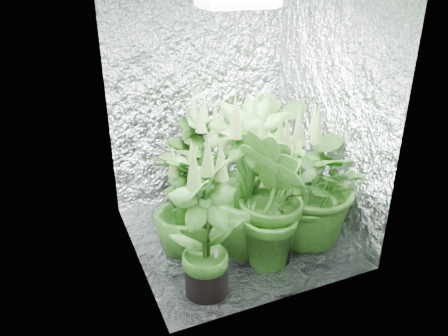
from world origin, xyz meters
The scene contains 13 objects.
ground centered at (0.00, 0.00, 0.00)m, with size 1.60×1.60×0.00m, color silver.
walls centered at (0.00, 0.00, 1.00)m, with size 1.62×1.62×2.00m.
grow_lamp centered at (0.00, 0.00, 1.83)m, with size 0.50×0.30×0.22m.
plant_a centered at (-0.11, 0.36, 0.50)m, with size 0.93×0.93×1.05m.
plant_b centered at (-0.08, 0.62, 0.49)m, with size 0.66×0.66×1.07m.
plant_c centered at (0.54, 0.64, 0.47)m, with size 0.61×0.61×1.03m.
plant_d centered at (-0.45, -0.06, 0.42)m, with size 0.65×0.65×0.92m.
plant_e centered at (0.48, -0.32, 0.54)m, with size 1.02×1.02×1.14m.
plant_f centered at (-0.45, -0.53, 0.50)m, with size 0.74×0.74×1.10m.
plant_g centered at (0.10, -0.43, 0.55)m, with size 0.68×0.68×1.17m.
plant_h centered at (0.00, -0.18, 0.58)m, with size 0.86×0.86×1.24m.
circulation_fan centered at (0.62, 0.62, 0.14)m, with size 0.15×0.28×0.33m.
plant_label centered at (-0.39, -0.56, 0.30)m, with size 0.05×0.01×0.07m, color white.
Camera 1 is at (-1.28, -2.75, 2.03)m, focal length 35.00 mm.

